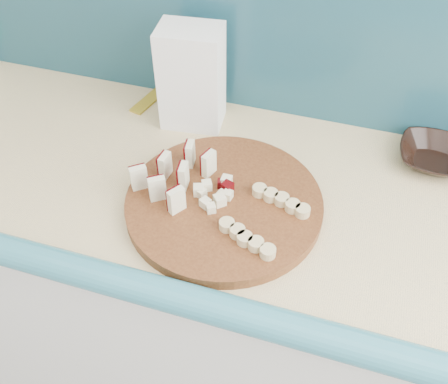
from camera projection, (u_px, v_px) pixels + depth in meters
kitchen_counter at (215, 296)px, 1.39m from camera, size 2.20×0.63×0.91m
backsplash at (252, 9)px, 1.09m from camera, size 2.20×0.02×0.50m
cutting_board at (224, 203)px, 1.00m from camera, size 0.51×0.51×0.02m
apple_wedges at (174, 174)px, 1.00m from camera, size 0.15×0.17×0.05m
apple_chunks at (214, 190)px, 1.00m from camera, size 0.06×0.06×0.02m
banana_slices at (264, 219)px, 0.95m from camera, size 0.16×0.17×0.02m
brown_bowl at (435, 156)px, 1.09m from camera, size 0.16×0.16×0.04m
flour_bag at (192, 78)px, 1.13m from camera, size 0.15×0.11×0.24m
banana_peel at (173, 100)px, 1.27m from camera, size 0.21×0.17×0.01m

